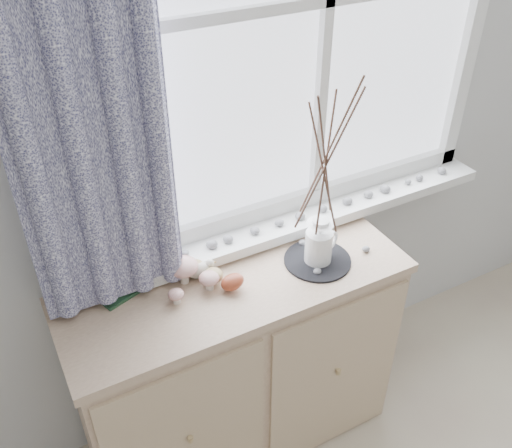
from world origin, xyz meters
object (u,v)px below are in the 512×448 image
at_px(toadstool_cluster, 188,273).
at_px(twig_pitcher, 326,158).
at_px(botanical_book, 134,263).
at_px(sideboard, 239,365).

bearing_deg(toadstool_cluster, twig_pitcher, -12.07).
bearing_deg(botanical_book, twig_pitcher, -33.97).
bearing_deg(toadstool_cluster, botanical_book, 157.00).
bearing_deg(sideboard, twig_pitcher, -7.44).
xyz_separation_m(sideboard, toadstool_cluster, (-0.15, 0.06, 0.48)).
distance_m(toadstool_cluster, twig_pitcher, 0.58).
height_order(sideboard, toadstool_cluster, toadstool_cluster).
distance_m(sideboard, botanical_book, 0.63).
height_order(sideboard, twig_pitcher, twig_pitcher).
distance_m(sideboard, toadstool_cluster, 0.50).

